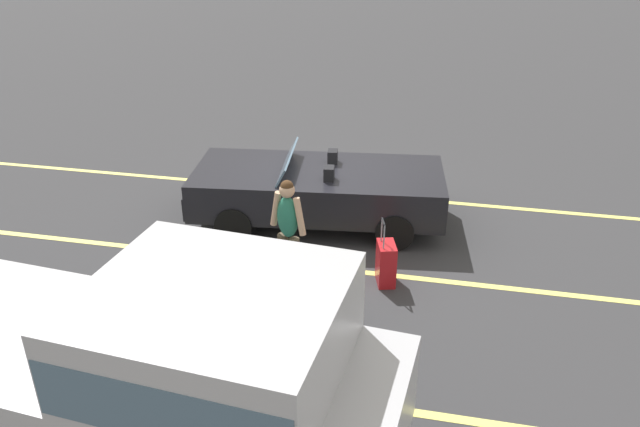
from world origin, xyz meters
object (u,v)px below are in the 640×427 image
Objects in this scene: suitcase_large_black at (302,330)px; traveler_person at (288,230)px; suitcase_small_carryon at (330,304)px; parked_pickup_truck_near at (172,374)px; suitcase_medium_bright at (386,263)px; convertible_car at (306,189)px.

suitcase_large_black is 0.68× the size of traveler_person.
suitcase_small_carryon is 0.30× the size of traveler_person.
parked_pickup_truck_near is at bearing 63.74° from suitcase_small_carryon.
suitcase_large_black is at bearing -134.88° from traveler_person.
suitcase_medium_bright is at bearing 72.17° from parked_pickup_truck_near.
convertible_car is 5.32m from parked_pickup_truck_near.
convertible_car is at bearing 95.12° from parked_pickup_truck_near.
convertible_car is at bearing -110.75° from suitcase_large_black.
traveler_person is 0.32× the size of parked_pickup_truck_near.
suitcase_large_black is at bearing -128.83° from suitcase_medium_bright.
suitcase_medium_bright is 1.51m from traveler_person.
traveler_person reaches higher than suitcase_large_black.
suitcase_small_carryon is at bearing 102.66° from convertible_car.
parked_pickup_truck_near reaches higher than suitcase_small_carryon.
parked_pickup_truck_near reaches higher than suitcase_medium_bright.
suitcase_small_carryon is at bearing 75.24° from parked_pickup_truck_near.
convertible_car is 3.86× the size of suitcase_large_black.
traveler_person is (0.70, -0.63, 0.68)m from suitcase_small_carryon.
suitcase_medium_bright is at bearing -146.33° from suitcase_large_black.
suitcase_small_carryon is (0.61, 1.05, -0.06)m from suitcase_medium_bright.
parked_pickup_truck_near is (0.76, 1.82, 0.74)m from suitcase_large_black.
parked_pickup_truck_near is at bearing 83.53° from convertible_car.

